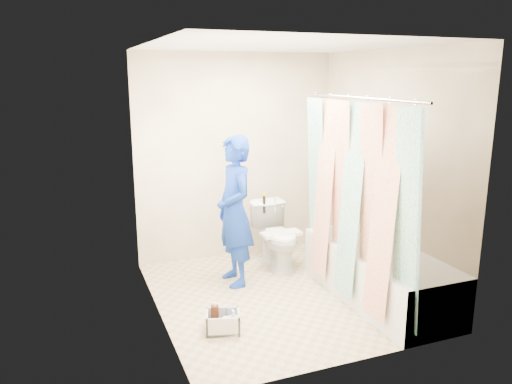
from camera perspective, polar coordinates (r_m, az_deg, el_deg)
name	(u,v)px	position (r m, az deg, el deg)	size (l,w,h in m)	color
floor	(280,295)	(5.10, 2.80, -11.63)	(2.60, 2.60, 0.00)	tan
ceiling	(283,45)	(4.63, 3.14, 16.40)	(2.40, 2.60, 0.02)	silver
wall_back	(237,157)	(5.91, -2.23, 4.05)	(2.40, 0.02, 2.40)	beige
wall_front	(357,211)	(3.61, 11.47, -2.19)	(2.40, 0.02, 2.40)	beige
wall_left	(155,187)	(4.38, -11.52, 0.52)	(0.02, 2.60, 2.40)	beige
wall_right	(388,169)	(5.32, 14.84, 2.59)	(0.02, 2.60, 2.40)	beige
bathtub	(378,273)	(5.05, 13.81, -8.97)	(0.70, 1.75, 0.50)	silver
curtain_rod	(357,98)	(4.51, 11.50, 10.52)	(0.02, 0.02, 1.90)	silver
shower_curtain	(353,201)	(4.64, 10.97, -1.02)	(0.06, 1.75, 1.80)	white
toilet	(277,236)	(5.68, 2.41, -5.04)	(0.41, 0.71, 0.73)	silver
tank_lid	(281,234)	(5.56, 2.91, -4.77)	(0.45, 0.19, 0.03)	white
tank_internals	(267,202)	(5.73, 1.26, -1.18)	(0.18, 0.06, 0.24)	black
plumber	(235,211)	(5.12, -2.47, -2.22)	(0.57, 0.37, 1.56)	#111AAA
cleaning_caddy	(224,322)	(4.41, -3.69, -14.66)	(0.34, 0.30, 0.22)	silver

